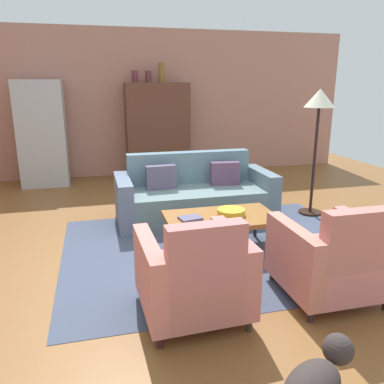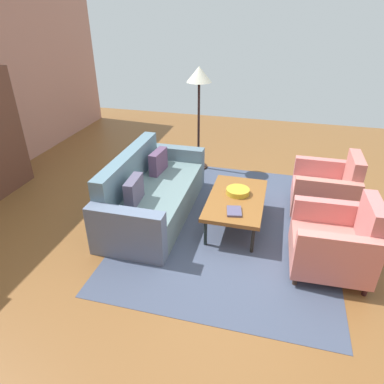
{
  "view_description": "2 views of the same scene",
  "coord_description": "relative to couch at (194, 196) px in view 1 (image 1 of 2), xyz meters",
  "views": [
    {
      "loc": [
        -0.79,
        -3.67,
        1.78
      ],
      "look_at": [
        0.29,
        0.58,
        0.55
      ],
      "focal_mm": 36.16,
      "sensor_mm": 36.0,
      "label": 1
    },
    {
      "loc": [
        -3.36,
        -0.34,
        2.59
      ],
      "look_at": [
        0.3,
        0.62,
        0.51
      ],
      "focal_mm": 32.41,
      "sensor_mm": 36.0,
      "label": 2
    }
  ],
  "objects": [
    {
      "name": "refrigerator",
      "position": [
        -2.16,
        2.42,
        0.64
      ],
      "size": [
        0.8,
        0.73,
        1.85
      ],
      "color": "#B7BABF",
      "rests_on": "ground"
    },
    {
      "name": "ground_plane",
      "position": [
        -0.49,
        -1.27,
        -0.29
      ],
      "size": [
        10.6,
        10.6,
        0.0
      ],
      "primitive_type": "plane",
      "color": "brown"
    },
    {
      "name": "floor_lamp",
      "position": [
        1.64,
        -0.29,
        1.16
      ],
      "size": [
        0.4,
        0.4,
        1.72
      ],
      "color": "black",
      "rests_on": "ground"
    },
    {
      "name": "wall_back",
      "position": [
        -0.49,
        2.87,
        1.11
      ],
      "size": [
        8.84,
        0.12,
        2.8
      ],
      "primitive_type": "cube",
      "color": "tan",
      "rests_on": "ground"
    },
    {
      "name": "vase_small",
      "position": [
        0.02,
        2.52,
        1.69
      ],
      "size": [
        0.12,
        0.12,
        0.36
      ],
      "primitive_type": "cylinder",
      "color": "brown",
      "rests_on": "cabinet"
    },
    {
      "name": "fruit_bowl",
      "position": [
        0.11,
        -1.19,
        0.15
      ],
      "size": [
        0.3,
        0.3,
        0.07
      ],
      "primitive_type": "cylinder",
      "color": "gold",
      "rests_on": "coffee_table"
    },
    {
      "name": "area_rug",
      "position": [
        0.0,
        -1.14,
        -0.28
      ],
      "size": [
        3.4,
        2.6,
        0.01
      ],
      "primitive_type": "cube",
      "color": "#434D64",
      "rests_on": "ground"
    },
    {
      "name": "vase_round",
      "position": [
        -0.23,
        2.52,
        1.62
      ],
      "size": [
        0.11,
        0.11,
        0.21
      ],
      "primitive_type": "cylinder",
      "color": "brown",
      "rests_on": "cabinet"
    },
    {
      "name": "coffee_table",
      "position": [
        0.0,
        -1.19,
        0.08
      ],
      "size": [
        1.2,
        0.7,
        0.4
      ],
      "color": "black",
      "rests_on": "ground"
    },
    {
      "name": "armchair_right",
      "position": [
        0.6,
        -2.35,
        0.06
      ],
      "size": [
        0.8,
        0.8,
        0.88
      ],
      "rotation": [
        0.0,
        0.0,
        -0.0
      ],
      "color": "#322C19",
      "rests_on": "ground"
    },
    {
      "name": "armchair_left",
      "position": [
        -0.6,
        -2.35,
        0.06
      ],
      "size": [
        0.83,
        0.83,
        0.88
      ],
      "rotation": [
        0.0,
        0.0,
        0.04
      ],
      "color": "#37281E",
      "rests_on": "ground"
    },
    {
      "name": "book_stack",
      "position": [
        -0.35,
        -1.21,
        0.13
      ],
      "size": [
        0.25,
        0.21,
        0.03
      ],
      "color": "#534E6F",
      "rests_on": "coffee_table"
    },
    {
      "name": "couch",
      "position": [
        0.0,
        0.0,
        0.0
      ],
      "size": [
        2.11,
        0.91,
        0.86
      ],
      "rotation": [
        0.0,
        0.0,
        3.15
      ],
      "color": "slate",
      "rests_on": "ground"
    },
    {
      "name": "cabinet",
      "position": [
        -0.08,
        2.53,
        0.61
      ],
      "size": [
        1.2,
        0.51,
        1.8
      ],
      "color": "brown",
      "rests_on": "ground"
    },
    {
      "name": "vase_tall",
      "position": [
        -0.48,
        2.52,
        1.62
      ],
      "size": [
        0.12,
        0.12,
        0.21
      ],
      "primitive_type": "cylinder",
      "color": "maroon",
      "rests_on": "cabinet"
    }
  ]
}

